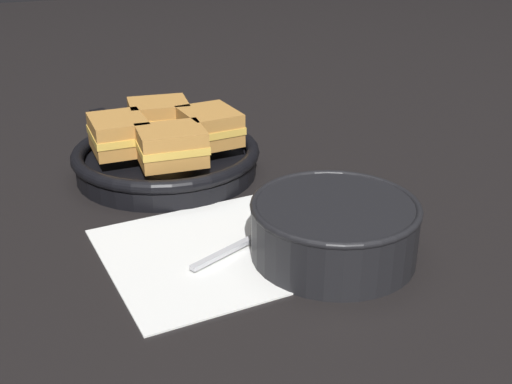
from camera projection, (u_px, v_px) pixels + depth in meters
ground_plane at (247, 228)px, 0.76m from camera, size 4.00×4.00×0.00m
napkin at (227, 248)px, 0.71m from camera, size 0.28×0.25×0.00m
soup_bowl at (334, 226)px, 0.68m from camera, size 0.18×0.18×0.07m
spoon at (260, 234)px, 0.73m from camera, size 0.14×0.08×0.01m
skillet at (166, 159)px, 0.90m from camera, size 0.26×0.36×0.04m
sandwich_near_left at (119, 134)px, 0.87m from camera, size 0.07×0.09×0.05m
sandwich_near_right at (172, 146)px, 0.83m from camera, size 0.09×0.08×0.05m
sandwich_far_left at (209, 126)px, 0.89m from camera, size 0.08×0.09×0.05m
sandwich_far_right at (159, 117)px, 0.93m from camera, size 0.09×0.08×0.05m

